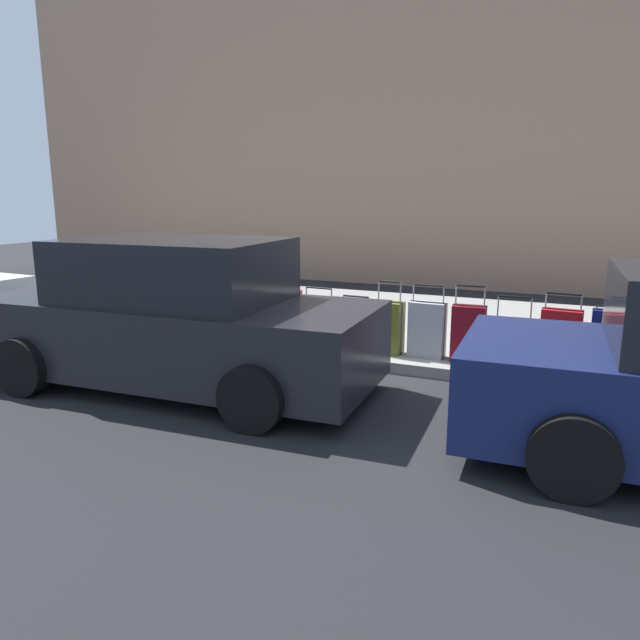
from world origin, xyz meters
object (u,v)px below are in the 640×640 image
Objects in this scene: suitcase_navy_0 at (611,344)px; suitcase_black_2 at (512,342)px; suitcase_maroon_3 at (468,334)px; parked_car_charcoal_1 at (177,319)px; suitcase_teal_6 at (356,324)px; suitcase_navy_7 at (319,325)px; suitcase_silver_4 at (427,329)px; bollard_post at (161,307)px; suitcase_olive_5 at (389,327)px; suitcase_red_1 at (560,341)px; fire_hydrant at (206,307)px; suitcase_black_9 at (252,311)px; suitcase_red_8 at (283,315)px.

suitcase_black_2 reaches higher than suitcase_navy_0.
suitcase_maroon_3 is 0.21× the size of parked_car_charcoal_1.
suitcase_black_2 is at bearing -173.03° from suitcase_maroon_3.
suitcase_teal_6 is 2.40m from parked_car_charcoal_1.
parked_car_charcoal_1 is at bearing 53.27° from suitcase_teal_6.
suitcase_navy_7 is (3.54, -0.00, -0.11)m from suitcase_navy_0.
suitcase_silver_4 is 3.99m from bollard_post.
suitcase_maroon_3 reaches higher than suitcase_navy_0.
suitcase_navy_0 is 0.18× the size of parked_car_charcoal_1.
suitcase_olive_5 is at bearing 1.12° from suitcase_navy_0.
suitcase_black_2 is at bearing 179.68° from suitcase_teal_6.
suitcase_red_1 is 1.34× the size of bollard_post.
suitcase_silver_4 reaches higher than suitcase_navy_0.
bollard_post is at bearing 3.77° from suitcase_navy_7.
parked_car_charcoal_1 is (-1.60, 1.71, 0.29)m from bollard_post.
fire_hydrant is at bearing 0.13° from suitcase_navy_0.
suitcase_red_1 is at bearing 178.63° from suitcase_teal_6.
bollard_post is at bearing 8.11° from suitcase_black_9.
suitcase_black_9 reaches higher than suitcase_teal_6.
bollard_post is (0.71, 0.15, -0.04)m from fire_hydrant.
suitcase_navy_7 is (2.00, -0.05, -0.09)m from suitcase_maroon_3.
suitcase_teal_6 is at bearing -178.96° from fire_hydrant.
suitcase_silver_4 reaches higher than fire_hydrant.
suitcase_olive_5 reaches higher than suitcase_red_1.
suitcase_navy_0 is at bearing -179.87° from fire_hydrant.
suitcase_silver_4 is (1.54, -0.01, -0.01)m from suitcase_red_1.
suitcase_teal_6 is at bearing -0.56° from suitcase_navy_0.
suitcase_black_2 reaches higher than bollard_post.
suitcase_silver_4 is 0.97m from suitcase_teal_6.
fire_hydrant is at bearing -64.30° from parked_car_charcoal_1.
bollard_post is at bearing 11.97° from fire_hydrant.
suitcase_red_1 is 1.09× the size of suitcase_black_2.
parked_car_charcoal_1 is (-0.16, 1.92, 0.27)m from suitcase_black_9.
suitcase_olive_5 is 0.92× the size of suitcase_black_9.
suitcase_red_8 is at bearing -178.32° from fire_hydrant.
suitcase_black_9 reaches higher than suitcase_navy_7.
suitcase_black_9 is at bearing -0.55° from suitcase_navy_0.
parked_car_charcoal_1 reaches higher than suitcase_teal_6.
suitcase_teal_6 is at bearing -176.37° from bollard_post.
suitcase_olive_5 is at bearing -178.16° from bollard_post.
suitcase_red_8 is 1.97m from bollard_post.
suitcase_red_8 is (0.55, -0.02, 0.09)m from suitcase_navy_7.
suitcase_black_9 reaches higher than suitcase_red_8.
suitcase_olive_5 is 0.98× the size of suitcase_red_8.
suitcase_navy_7 is 1.06m from suitcase_black_9.
suitcase_maroon_3 is 2.54m from suitcase_red_8.
suitcase_navy_7 is at bearing -0.90° from suitcase_silver_4.
suitcase_red_1 is 0.97× the size of suitcase_maroon_3.
parked_car_charcoal_1 reaches higher than fire_hydrant.
suitcase_olive_5 is at bearing 176.97° from suitcase_navy_7.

